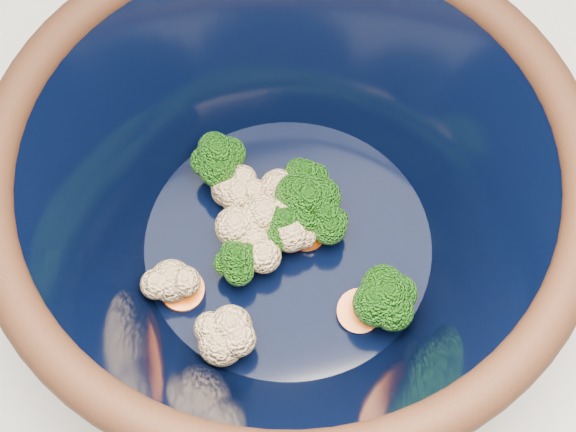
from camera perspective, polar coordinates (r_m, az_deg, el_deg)
The scene contains 3 objects.
counter at distance 1.08m, azimuth 1.86°, elevation -12.01°, with size 1.20×1.20×0.90m, color silver.
mixing_bowl at distance 0.56m, azimuth -0.00°, elevation 0.80°, with size 0.48×0.48×0.18m.
vegetable_pile at distance 0.60m, azimuth -0.95°, elevation -0.76°, with size 0.18×0.19×0.05m.
Camera 1 is at (-0.10, -0.28, 1.49)m, focal length 50.00 mm.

